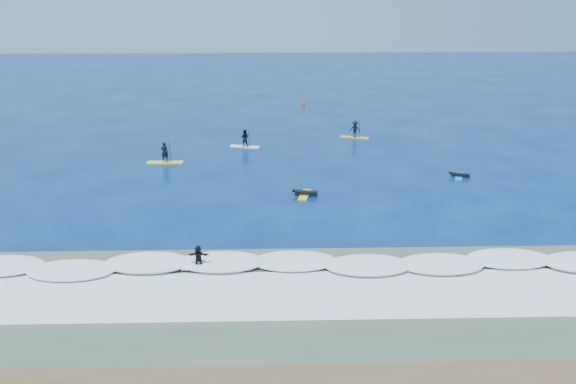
{
  "coord_description": "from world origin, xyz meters",
  "views": [
    {
      "loc": [
        -0.22,
        -41.53,
        15.66
      ],
      "look_at": [
        0.95,
        0.69,
        0.6
      ],
      "focal_mm": 40.0,
      "sensor_mm": 36.0,
      "label": 1
    }
  ],
  "objects_px": {
    "prone_paddler_near": "(305,194)",
    "wave_surfer": "(199,258)",
    "sup_paddler_right": "(355,130)",
    "marker_buoy": "(303,104)",
    "prone_paddler_far": "(459,176)",
    "sup_paddler_left": "(165,156)",
    "sup_paddler_center": "(245,140)"
  },
  "relations": [
    {
      "from": "sup_paddler_center",
      "to": "marker_buoy",
      "type": "height_order",
      "value": "sup_paddler_center"
    },
    {
      "from": "sup_paddler_left",
      "to": "prone_paddler_far",
      "type": "height_order",
      "value": "sup_paddler_left"
    },
    {
      "from": "sup_paddler_right",
      "to": "marker_buoy",
      "type": "height_order",
      "value": "sup_paddler_right"
    },
    {
      "from": "sup_paddler_right",
      "to": "wave_surfer",
      "type": "bearing_deg",
      "value": -95.04
    },
    {
      "from": "sup_paddler_center",
      "to": "marker_buoy",
      "type": "distance_m",
      "value": 18.39
    },
    {
      "from": "sup_paddler_center",
      "to": "marker_buoy",
      "type": "relative_size",
      "value": 3.75
    },
    {
      "from": "marker_buoy",
      "to": "sup_paddler_right",
      "type": "bearing_deg",
      "value": -73.72
    },
    {
      "from": "prone_paddler_near",
      "to": "wave_surfer",
      "type": "xyz_separation_m",
      "value": [
        -6.35,
        -11.75,
        0.6
      ]
    },
    {
      "from": "wave_surfer",
      "to": "marker_buoy",
      "type": "bearing_deg",
      "value": 81.42
    },
    {
      "from": "prone_paddler_far",
      "to": "sup_paddler_left",
      "type": "bearing_deg",
      "value": 98.94
    },
    {
      "from": "sup_paddler_center",
      "to": "sup_paddler_left",
      "type": "bearing_deg",
      "value": -130.74
    },
    {
      "from": "prone_paddler_far",
      "to": "marker_buoy",
      "type": "relative_size",
      "value": 2.8
    },
    {
      "from": "sup_paddler_left",
      "to": "prone_paddler_far",
      "type": "relative_size",
      "value": 1.44
    },
    {
      "from": "sup_paddler_right",
      "to": "sup_paddler_left",
      "type": "bearing_deg",
      "value": -137.15
    },
    {
      "from": "sup_paddler_left",
      "to": "sup_paddler_right",
      "type": "bearing_deg",
      "value": 25.8
    },
    {
      "from": "sup_paddler_center",
      "to": "sup_paddler_right",
      "type": "xyz_separation_m",
      "value": [
        10.36,
        2.96,
        0.04
      ]
    },
    {
      "from": "sup_paddler_left",
      "to": "marker_buoy",
      "type": "bearing_deg",
      "value": 61.45
    },
    {
      "from": "prone_paddler_near",
      "to": "wave_surfer",
      "type": "height_order",
      "value": "wave_surfer"
    },
    {
      "from": "sup_paddler_center",
      "to": "sup_paddler_right",
      "type": "distance_m",
      "value": 10.78
    },
    {
      "from": "sup_paddler_right",
      "to": "marker_buoy",
      "type": "bearing_deg",
      "value": 124.58
    },
    {
      "from": "sup_paddler_center",
      "to": "sup_paddler_right",
      "type": "relative_size",
      "value": 0.99
    },
    {
      "from": "marker_buoy",
      "to": "prone_paddler_far",
      "type": "bearing_deg",
      "value": -67.77
    },
    {
      "from": "prone_paddler_far",
      "to": "sup_paddler_center",
      "type": "bearing_deg",
      "value": 81.33
    },
    {
      "from": "sup_paddler_center",
      "to": "prone_paddler_near",
      "type": "distance_m",
      "value": 13.84
    },
    {
      "from": "prone_paddler_near",
      "to": "prone_paddler_far",
      "type": "bearing_deg",
      "value": -60.0
    },
    {
      "from": "prone_paddler_near",
      "to": "marker_buoy",
      "type": "distance_m",
      "value": 30.35
    },
    {
      "from": "sup_paddler_right",
      "to": "wave_surfer",
      "type": "distance_m",
      "value": 30.17
    },
    {
      "from": "sup_paddler_left",
      "to": "sup_paddler_center",
      "type": "relative_size",
      "value": 1.07
    },
    {
      "from": "prone_paddler_far",
      "to": "prone_paddler_near",
      "type": "bearing_deg",
      "value": 127.07
    },
    {
      "from": "sup_paddler_center",
      "to": "wave_surfer",
      "type": "relative_size",
      "value": 1.51
    },
    {
      "from": "wave_surfer",
      "to": "prone_paddler_far",
      "type": "bearing_deg",
      "value": 41.87
    },
    {
      "from": "sup_paddler_right",
      "to": "prone_paddler_far",
      "type": "distance_m",
      "value": 13.82
    }
  ]
}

